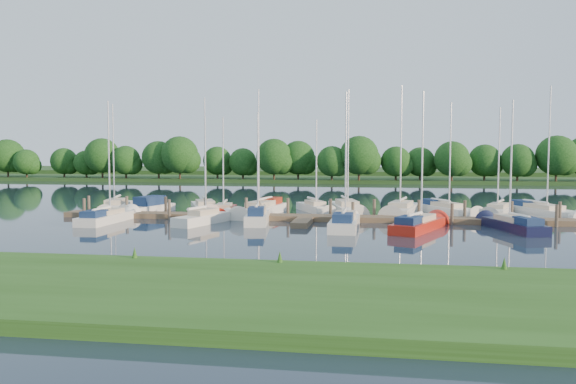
# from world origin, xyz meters

# --- Properties ---
(ground) EXTENTS (260.00, 260.00, 0.00)m
(ground) POSITION_xyz_m (0.00, 0.00, 0.00)
(ground) COLOR #182230
(ground) RESTS_ON ground
(near_bank) EXTENTS (90.00, 10.00, 0.50)m
(near_bank) POSITION_xyz_m (0.00, -16.00, 0.25)
(near_bank) COLOR #244C15
(near_bank) RESTS_ON ground
(dock) EXTENTS (40.00, 6.00, 0.40)m
(dock) POSITION_xyz_m (0.00, 7.31, 0.20)
(dock) COLOR brown
(dock) RESTS_ON ground
(mooring_pilings) EXTENTS (38.24, 2.84, 2.00)m
(mooring_pilings) POSITION_xyz_m (0.00, 8.43, 0.60)
(mooring_pilings) COLOR #473D33
(mooring_pilings) RESTS_ON ground
(far_shore) EXTENTS (180.00, 30.00, 0.60)m
(far_shore) POSITION_xyz_m (0.00, 75.00, 0.30)
(far_shore) COLOR #1D3F18
(far_shore) RESTS_ON ground
(distant_hill) EXTENTS (220.00, 40.00, 1.40)m
(distant_hill) POSITION_xyz_m (0.00, 100.00, 0.70)
(distant_hill) COLOR #2C4E22
(distant_hill) RESTS_ON ground
(treeline) EXTENTS (147.22, 9.88, 8.06)m
(treeline) POSITION_xyz_m (3.15, 61.82, 4.07)
(treeline) COLOR #38281C
(treeline) RESTS_ON ground
(sailboat_n_0) EXTENTS (3.43, 7.75, 9.96)m
(sailboat_n_0) POSITION_xyz_m (-17.65, 11.46, 0.28)
(sailboat_n_0) COLOR white
(sailboat_n_0) RESTS_ON ground
(motorboat) EXTENTS (3.01, 6.23, 1.82)m
(motorboat) POSITION_xyz_m (-14.46, 11.25, 0.37)
(motorboat) COLOR white
(motorboat) RESTS_ON ground
(sailboat_n_2) EXTENTS (4.49, 8.10, 10.45)m
(sailboat_n_2) POSITION_xyz_m (-9.62, 12.38, 0.27)
(sailboat_n_2) COLOR white
(sailboat_n_2) RESTS_ON ground
(sailboat_n_3) EXTENTS (2.40, 6.76, 8.59)m
(sailboat_n_3) POSITION_xyz_m (-7.43, 10.59, 0.27)
(sailboat_n_3) COLOR #B41D10
(sailboat_n_3) RESTS_ON ground
(sailboat_n_4) EXTENTS (3.32, 8.68, 10.99)m
(sailboat_n_4) POSITION_xyz_m (-4.36, 11.27, 0.33)
(sailboat_n_4) COLOR white
(sailboat_n_4) RESTS_ON ground
(sailboat_n_5) EXTENTS (3.95, 6.39, 8.53)m
(sailboat_n_5) POSITION_xyz_m (-0.02, 14.23, 0.27)
(sailboat_n_5) COLOR white
(sailboat_n_5) RESTS_ON ground
(sailboat_n_6) EXTENTS (3.72, 8.80, 11.10)m
(sailboat_n_6) POSITION_xyz_m (2.84, 13.72, 0.28)
(sailboat_n_6) COLOR white
(sailboat_n_6) RESTS_ON ground
(sailboat_n_7) EXTENTS (3.66, 9.02, 11.30)m
(sailboat_n_7) POSITION_xyz_m (7.41, 13.28, 0.27)
(sailboat_n_7) COLOR white
(sailboat_n_7) RESTS_ON ground
(sailboat_n_8) EXTENTS (4.79, 7.52, 9.89)m
(sailboat_n_8) POSITION_xyz_m (11.35, 14.42, 0.31)
(sailboat_n_8) COLOR white
(sailboat_n_8) RESTS_ON ground
(sailboat_n_9) EXTENTS (3.98, 7.30, 9.41)m
(sailboat_n_9) POSITION_xyz_m (15.55, 14.09, 0.27)
(sailboat_n_9) COLOR white
(sailboat_n_9) RESTS_ON ground
(sailboat_n_10) EXTENTS (4.69, 8.77, 11.12)m
(sailboat_n_10) POSITION_xyz_m (19.22, 14.11, 0.31)
(sailboat_n_10) COLOR white
(sailboat_n_10) RESTS_ON ground
(sailboat_s_0) EXTENTS (1.90, 7.48, 9.54)m
(sailboat_s_0) POSITION_xyz_m (-14.86, 4.48, 0.31)
(sailboat_s_0) COLOR white
(sailboat_s_0) RESTS_ON ground
(sailboat_s_1) EXTENTS (3.12, 6.40, 8.41)m
(sailboat_s_1) POSITION_xyz_m (-7.36, 4.71, 0.28)
(sailboat_s_1) COLOR white
(sailboat_s_1) RESTS_ON ground
(sailboat_s_2) EXTENTS (2.31, 6.65, 8.76)m
(sailboat_s_2) POSITION_xyz_m (-3.49, 5.79, 0.35)
(sailboat_s_2) COLOR white
(sailboat_s_2) RESTS_ON ground
(sailboat_s_3) EXTENTS (1.92, 7.65, 9.91)m
(sailboat_s_3) POSITION_xyz_m (3.18, 3.69, 0.33)
(sailboat_s_3) COLOR white
(sailboat_s_3) RESTS_ON ground
(sailboat_s_4) EXTENTS (4.25, 7.60, 9.83)m
(sailboat_s_4) POSITION_xyz_m (8.24, 3.58, 0.32)
(sailboat_s_4) COLOR #B41D10
(sailboat_s_4) RESTS_ON ground
(sailboat_s_5) EXTENTS (3.30, 7.23, 9.20)m
(sailboat_s_5) POSITION_xyz_m (14.49, 4.41, 0.31)
(sailboat_s_5) COLOR black
(sailboat_s_5) RESTS_ON ground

